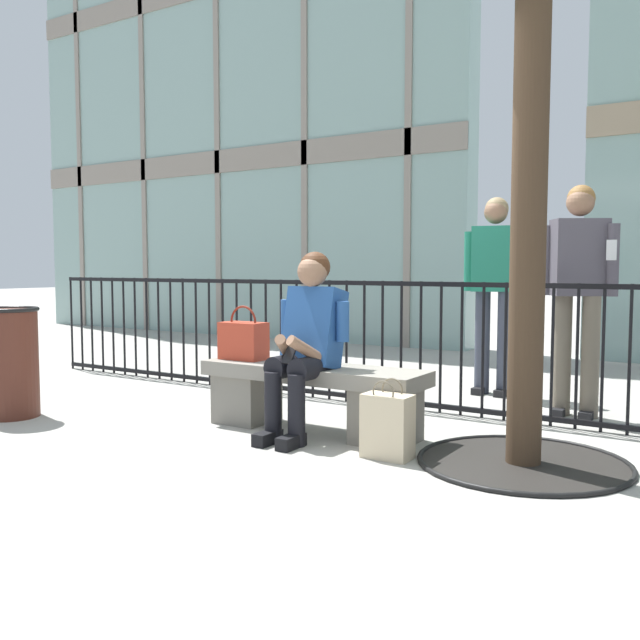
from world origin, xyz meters
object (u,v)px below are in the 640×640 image
stone_bench (312,392)px  handbag_on_bench (243,340)px  shopping_bag (387,426)px  seated_person_with_phone (307,338)px  bystander_further_back (495,280)px  trash_can (10,361)px  bystander_at_railing (578,282)px

stone_bench → handbag_on_bench: 0.66m
handbag_on_bench → shopping_bag: 1.40m
stone_bench → handbag_on_bench: (-0.58, -0.01, 0.32)m
seated_person_with_phone → handbag_on_bench: (-0.62, 0.12, -0.06)m
shopping_bag → bystander_further_back: bystander_further_back is taller
seated_person_with_phone → bystander_further_back: (0.54, 2.13, 0.35)m
seated_person_with_phone → trash_can: (-2.18, -0.69, -0.23)m
shopping_bag → stone_bench: bearing=156.6°
bystander_at_railing → bystander_further_back: bearing=146.0°
bystander_further_back → stone_bench: bearing=-106.2°
handbag_on_bench → trash_can: handbag_on_bench is taller
bystander_further_back → shopping_bag: bearing=-86.4°
stone_bench → bystander_further_back: 2.21m
shopping_bag → trash_can: 2.92m
seated_person_with_phone → shopping_bag: size_ratio=2.62×
shopping_bag → trash_can: bearing=-170.0°
seated_person_with_phone → shopping_bag: (0.69, -0.19, -0.46)m
shopping_bag → bystander_at_railing: size_ratio=0.27×
stone_bench → seated_person_with_phone: (0.04, -0.13, 0.38)m
stone_bench → trash_can: 2.29m
bystander_further_back → trash_can: 3.96m
seated_person_with_phone → shopping_bag: 0.85m
handbag_on_bench → trash_can: size_ratio=0.48×
shopping_bag → bystander_at_railing: bystander_at_railing is taller
bystander_at_railing → trash_can: (-3.53, -2.27, -0.58)m
seated_person_with_phone → handbag_on_bench: 0.64m
shopping_bag → handbag_on_bench: bearing=166.9°
bystander_further_back → seated_person_with_phone: bearing=-104.2°
stone_bench → handbag_on_bench: bearing=-179.0°
stone_bench → bystander_further_back: size_ratio=0.94×
handbag_on_bench → bystander_further_back: size_ratio=0.23×
bystander_at_railing → shopping_bag: bearing=-110.6°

